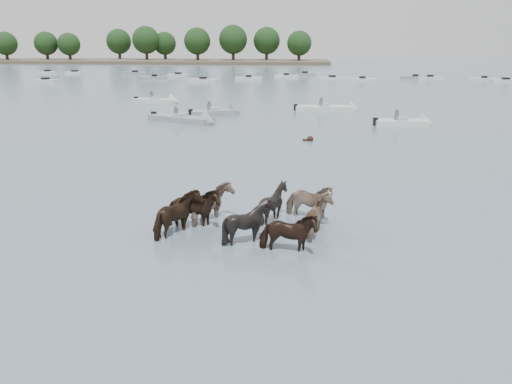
# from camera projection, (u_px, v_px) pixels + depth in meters

# --- Properties ---
(ground) EXTENTS (400.00, 400.00, 0.00)m
(ground) POSITION_uv_depth(u_px,v_px,m) (206.00, 222.00, 18.24)
(ground) COLOR slate
(ground) RESTS_ON ground
(shoreline) EXTENTS (160.00, 30.00, 1.00)m
(shoreline) POSITION_uv_depth(u_px,v_px,m) (90.00, 61.00, 167.92)
(shoreline) COLOR #4C4233
(shoreline) RESTS_ON ground
(pony_herd) EXTENTS (6.42, 4.35, 1.69)m
(pony_herd) POSITION_uv_depth(u_px,v_px,m) (248.00, 215.00, 17.33)
(pony_herd) COLOR black
(pony_herd) RESTS_ON ground
(swimming_pony) EXTENTS (0.72, 0.44, 0.44)m
(swimming_pony) POSITION_uv_depth(u_px,v_px,m) (309.00, 139.00, 33.43)
(swimming_pony) COLOR black
(swimming_pony) RESTS_ON ground
(motorboat_a) EXTENTS (4.93, 3.45, 1.92)m
(motorboat_a) POSITION_uv_depth(u_px,v_px,m) (221.00, 112.00, 45.42)
(motorboat_a) COLOR gray
(motorboat_a) RESTS_ON ground
(motorboat_b) EXTENTS (6.44, 4.11, 1.92)m
(motorboat_b) POSITION_uv_depth(u_px,v_px,m) (189.00, 120.00, 41.07)
(motorboat_b) COLOR gray
(motorboat_b) RESTS_ON ground
(motorboat_c) EXTENTS (6.37, 2.00, 1.92)m
(motorboat_c) POSITION_uv_depth(u_px,v_px,m) (333.00, 109.00, 48.16)
(motorboat_c) COLOR silver
(motorboat_c) RESTS_ON ground
(motorboat_d) EXTENTS (4.77, 1.95, 1.92)m
(motorboat_d) POSITION_uv_depth(u_px,v_px,m) (410.00, 123.00, 39.40)
(motorboat_d) COLOR silver
(motorboat_d) RESTS_ON ground
(motorboat_f) EXTENTS (5.29, 2.27, 1.92)m
(motorboat_f) POSITION_uv_depth(u_px,v_px,m) (162.00, 101.00, 54.31)
(motorboat_f) COLOR silver
(motorboat_f) RESTS_ON ground
(distant_flotilla) EXTENTS (109.08, 26.46, 0.93)m
(distant_flotilla) POSITION_uv_depth(u_px,v_px,m) (290.00, 77.00, 91.42)
(distant_flotilla) COLOR silver
(distant_flotilla) RESTS_ON ground
(treeline) EXTENTS (148.51, 21.84, 12.45)m
(treeline) POSITION_uv_depth(u_px,v_px,m) (92.00, 41.00, 165.37)
(treeline) COLOR #382619
(treeline) RESTS_ON ground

